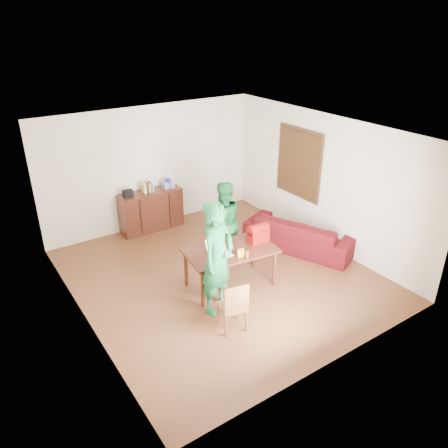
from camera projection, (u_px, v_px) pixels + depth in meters
room at (217, 209)px, 7.69m from camera, size 5.20×5.70×2.90m
table at (230, 254)px, 7.58m from camera, size 1.65×1.06×0.73m
chair at (232, 315)px, 6.68m from camera, size 0.46×0.44×0.86m
person_near at (217, 258)px, 6.84m from camera, size 0.82×0.70×1.90m
person_far at (223, 223)px, 8.31m from camera, size 0.83×0.66×1.63m
laptop at (221, 253)px, 7.34m from camera, size 0.37×0.27×0.25m
bananas at (241, 256)px, 7.28m from camera, size 0.20×0.16×0.07m
bottle at (247, 254)px, 7.24m from camera, size 0.07×0.07×0.17m
red_bag at (258, 235)px, 7.73m from camera, size 0.38×0.22×0.28m
sofa at (300, 233)px, 8.98m from camera, size 1.68×2.41×0.66m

